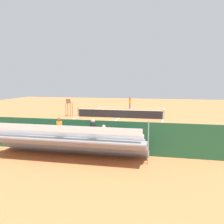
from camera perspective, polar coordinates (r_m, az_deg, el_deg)
name	(u,v)px	position (r m, az deg, el deg)	size (l,w,h in m)	color
ground_plane	(119,118)	(29.22, 1.70, -1.34)	(60.00, 60.00, 0.00)	#D17542
court_line_markings	(119,118)	(29.25, 1.71, -1.32)	(10.10, 22.20, 0.01)	white
tennis_net	(119,114)	(29.15, 1.70, -0.37)	(10.30, 0.10, 1.07)	black
backdrop_wall	(77,135)	(15.74, -7.95, -5.34)	(18.00, 0.16, 2.00)	#1E4C2D
bleacher_stand	(72,142)	(14.48, -9.18, -6.80)	(9.06, 2.40, 2.48)	gray
umpire_chair	(69,106)	(30.63, -9.83, 1.44)	(0.67, 0.67, 2.14)	brown
courtside_bench	(114,141)	(15.92, 0.50, -6.75)	(1.80, 0.40, 0.93)	#33383D
equipment_bag	(89,146)	(16.31, -5.32, -7.81)	(0.90, 0.36, 0.36)	#334C8C
tennis_player	(130,102)	(38.56, 4.13, 2.30)	(0.36, 0.53, 1.93)	navy
tennis_racket	(123,108)	(39.41, 2.53, 0.96)	(0.58, 0.41, 0.03)	black
tennis_ball_near	(145,109)	(37.59, 7.44, 0.62)	(0.07, 0.07, 0.07)	#CCDB33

